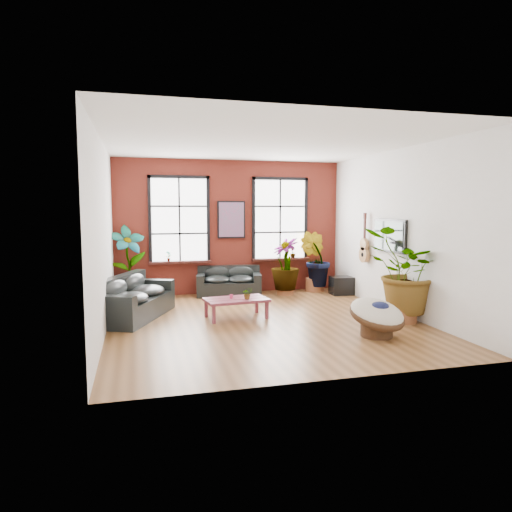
% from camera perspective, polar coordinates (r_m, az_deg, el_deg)
% --- Properties ---
extents(room, '(6.04, 6.54, 3.54)m').
position_cam_1_polar(room, '(9.09, 0.72, 2.82)').
color(room, brown).
rests_on(room, ground).
extents(sofa_back, '(1.75, 1.07, 0.75)m').
position_cam_1_polar(sofa_back, '(11.87, -3.40, -3.27)').
color(sofa_back, black).
rests_on(sofa_back, ground).
extents(sofa_left, '(1.74, 2.36, 0.86)m').
position_cam_1_polar(sofa_left, '(9.75, -15.18, -5.21)').
color(sofa_left, black).
rests_on(sofa_left, ground).
extents(coffee_table, '(1.34, 0.86, 0.49)m').
position_cam_1_polar(coffee_table, '(9.40, -2.50, -5.61)').
color(coffee_table, maroon).
rests_on(coffee_table, ground).
extents(papasan_chair, '(1.22, 1.23, 0.73)m').
position_cam_1_polar(papasan_chair, '(8.35, 14.89, -7.18)').
color(papasan_chair, '#452B18').
rests_on(papasan_chair, ground).
extents(poster, '(0.74, 0.06, 0.98)m').
position_cam_1_polar(poster, '(12.04, -3.10, 4.56)').
color(poster, black).
rests_on(poster, room).
extents(tv_wall_unit, '(0.13, 1.86, 1.20)m').
position_cam_1_polar(tv_wall_unit, '(10.66, 15.46, 1.97)').
color(tv_wall_unit, black).
rests_on(tv_wall_unit, room).
extents(media_box, '(0.60, 0.52, 0.47)m').
position_cam_1_polar(media_box, '(12.16, 10.64, -3.64)').
color(media_box, black).
rests_on(media_box, ground).
extents(pot_back_left, '(0.67, 0.67, 0.37)m').
position_cam_1_polar(pot_back_left, '(11.62, -15.47, -4.45)').
color(pot_back_left, brown).
rests_on(pot_back_left, ground).
extents(pot_back_right, '(0.58, 0.58, 0.36)m').
position_cam_1_polar(pot_back_right, '(12.53, 7.36, -3.55)').
color(pot_back_right, brown).
rests_on(pot_back_right, ground).
extents(pot_right_wall, '(0.64, 0.64, 0.40)m').
position_cam_1_polar(pot_right_wall, '(9.58, 17.84, -6.64)').
color(pot_right_wall, brown).
rests_on(pot_right_wall, ground).
extents(pot_mid, '(0.43, 0.43, 0.32)m').
position_cam_1_polar(pot_mid, '(11.96, 3.67, -4.08)').
color(pot_mid, brown).
rests_on(pot_mid, ground).
extents(floor_plant_back_left, '(1.04, 0.85, 1.70)m').
position_cam_1_polar(floor_plant_back_left, '(11.52, -15.72, -0.46)').
color(floor_plant_back_left, '#103D10').
rests_on(floor_plant_back_left, ground).
extents(floor_plant_back_right, '(1.04, 1.01, 1.47)m').
position_cam_1_polar(floor_plant_back_right, '(12.39, 7.41, -0.38)').
color(floor_plant_back_right, '#103D10').
rests_on(floor_plant_back_right, ground).
extents(floor_plant_right_wall, '(1.80, 1.64, 1.71)m').
position_cam_1_polar(floor_plant_right_wall, '(9.45, 18.23, -1.82)').
color(floor_plant_right_wall, '#103D10').
rests_on(floor_plant_right_wall, ground).
extents(floor_plant_mid, '(0.93, 0.93, 1.34)m').
position_cam_1_polar(floor_plant_mid, '(11.85, 3.67, -0.98)').
color(floor_plant_mid, '#103D10').
rests_on(floor_plant_mid, ground).
extents(table_plant, '(0.24, 0.22, 0.23)m').
position_cam_1_polar(table_plant, '(9.31, -1.09, -4.69)').
color(table_plant, '#103D10').
rests_on(table_plant, coffee_table).
extents(sill_plant_left, '(0.17, 0.17, 0.27)m').
position_cam_1_polar(sill_plant_left, '(11.83, -10.89, -0.01)').
color(sill_plant_left, '#103D10').
rests_on(sill_plant_left, room).
extents(sill_plant_right, '(0.19, 0.19, 0.27)m').
position_cam_1_polar(sill_plant_right, '(12.49, 4.63, 0.40)').
color(sill_plant_right, '#103D10').
rests_on(sill_plant_right, room).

